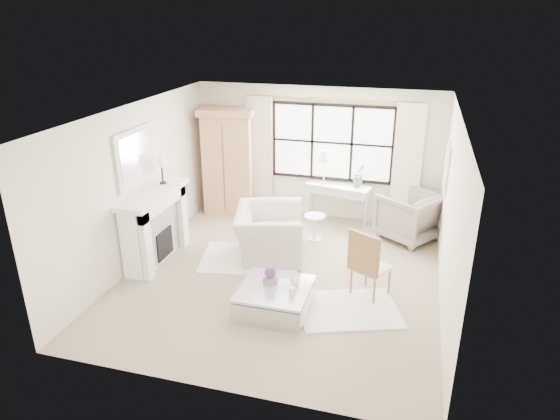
# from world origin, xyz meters

# --- Properties ---
(floor) EXTENTS (5.50, 5.50, 0.00)m
(floor) POSITION_xyz_m (0.00, 0.00, 0.00)
(floor) COLOR tan
(floor) RESTS_ON ground
(ceiling) EXTENTS (5.50, 5.50, 0.00)m
(ceiling) POSITION_xyz_m (0.00, 0.00, 2.70)
(ceiling) COLOR white
(ceiling) RESTS_ON ground
(wall_back) EXTENTS (5.00, 0.00, 5.00)m
(wall_back) POSITION_xyz_m (0.00, 2.75, 1.35)
(wall_back) COLOR white
(wall_back) RESTS_ON ground
(wall_front) EXTENTS (5.00, 0.00, 5.00)m
(wall_front) POSITION_xyz_m (0.00, -2.75, 1.35)
(wall_front) COLOR white
(wall_front) RESTS_ON ground
(wall_left) EXTENTS (0.00, 5.50, 5.50)m
(wall_left) POSITION_xyz_m (-2.50, 0.00, 1.35)
(wall_left) COLOR silver
(wall_left) RESTS_ON ground
(wall_right) EXTENTS (0.00, 5.50, 5.50)m
(wall_right) POSITION_xyz_m (2.50, 0.00, 1.35)
(wall_right) COLOR white
(wall_right) RESTS_ON ground
(window_pane) EXTENTS (2.40, 0.02, 1.50)m
(window_pane) POSITION_xyz_m (0.30, 2.73, 1.60)
(window_pane) COLOR white
(window_pane) RESTS_ON wall_back
(window_frame) EXTENTS (2.50, 0.04, 1.50)m
(window_frame) POSITION_xyz_m (0.30, 2.72, 1.60)
(window_frame) COLOR black
(window_frame) RESTS_ON wall_back
(curtain_rod) EXTENTS (3.30, 0.04, 0.04)m
(curtain_rod) POSITION_xyz_m (0.30, 2.67, 2.47)
(curtain_rod) COLOR #A68239
(curtain_rod) RESTS_ON wall_back
(curtain_left) EXTENTS (0.55, 0.10, 2.47)m
(curtain_left) POSITION_xyz_m (-1.20, 2.65, 1.24)
(curtain_left) COLOR beige
(curtain_left) RESTS_ON ground
(curtain_right) EXTENTS (0.55, 0.10, 2.47)m
(curtain_right) POSITION_xyz_m (1.80, 2.65, 1.24)
(curtain_right) COLOR white
(curtain_right) RESTS_ON ground
(fireplace) EXTENTS (0.58, 1.66, 1.26)m
(fireplace) POSITION_xyz_m (-2.27, 0.00, 0.65)
(fireplace) COLOR white
(fireplace) RESTS_ON ground
(mirror_frame) EXTENTS (0.05, 1.15, 0.95)m
(mirror_frame) POSITION_xyz_m (-2.47, 0.00, 1.84)
(mirror_frame) COLOR silver
(mirror_frame) RESTS_ON wall_left
(mirror_glass) EXTENTS (0.02, 1.00, 0.80)m
(mirror_glass) POSITION_xyz_m (-2.44, 0.00, 1.84)
(mirror_glass) COLOR silver
(mirror_glass) RESTS_ON wall_left
(art_frame) EXTENTS (0.04, 0.62, 0.82)m
(art_frame) POSITION_xyz_m (2.47, 1.70, 1.55)
(art_frame) COLOR white
(art_frame) RESTS_ON wall_right
(art_canvas) EXTENTS (0.01, 0.52, 0.72)m
(art_canvas) POSITION_xyz_m (2.45, 1.70, 1.55)
(art_canvas) COLOR beige
(art_canvas) RESTS_ON wall_right
(mantel_lamp) EXTENTS (0.22, 0.22, 0.51)m
(mantel_lamp) POSITION_xyz_m (-2.26, 0.43, 1.65)
(mantel_lamp) COLOR black
(mantel_lamp) RESTS_ON fireplace
(armoire) EXTENTS (1.20, 0.85, 2.24)m
(armoire) POSITION_xyz_m (-1.82, 2.45, 1.14)
(armoire) COLOR tan
(armoire) RESTS_ON floor
(console_table) EXTENTS (1.36, 0.70, 0.80)m
(console_table) POSITION_xyz_m (0.50, 2.51, 0.40)
(console_table) COLOR silver
(console_table) RESTS_ON floor
(console_lamp) EXTENTS (0.28, 0.28, 0.69)m
(console_lamp) POSITION_xyz_m (0.20, 2.50, 1.36)
(console_lamp) COLOR gold
(console_lamp) RESTS_ON console_table
(orchid_plant) EXTENTS (0.35, 0.34, 0.50)m
(orchid_plant) POSITION_xyz_m (0.91, 2.52, 1.05)
(orchid_plant) COLOR #526A46
(orchid_plant) RESTS_ON console_table
(side_table) EXTENTS (0.40, 0.40, 0.51)m
(side_table) POSITION_xyz_m (0.24, 1.50, 0.33)
(side_table) COLOR white
(side_table) RESTS_ON floor
(rug_left) EXTENTS (1.88, 1.50, 0.03)m
(rug_left) POSITION_xyz_m (-0.69, 0.44, 0.01)
(rug_left) COLOR white
(rug_left) RESTS_ON floor
(rug_right) EXTENTS (1.70, 1.48, 0.03)m
(rug_right) POSITION_xyz_m (1.22, -0.71, 0.01)
(rug_right) COLOR white
(rug_right) RESTS_ON floor
(club_armchair) EXTENTS (1.43, 1.55, 0.85)m
(club_armchair) POSITION_xyz_m (-0.41, 0.69, 0.43)
(club_armchair) COLOR beige
(club_armchair) RESTS_ON floor
(wingback_chair) EXTENTS (1.39, 1.38, 0.92)m
(wingback_chair) POSITION_xyz_m (1.93, 2.06, 0.46)
(wingback_chair) COLOR gray
(wingback_chair) RESTS_ON floor
(french_chair) EXTENTS (0.65, 0.66, 1.08)m
(french_chair) POSITION_xyz_m (1.44, -0.20, 0.31)
(french_chair) COLOR #9E6C42
(french_chair) RESTS_ON floor
(coffee_table) EXTENTS (1.00, 1.00, 0.38)m
(coffee_table) POSITION_xyz_m (0.17, -0.99, 0.18)
(coffee_table) COLOR silver
(coffee_table) RESTS_ON floor
(planter_box) EXTENTS (0.20, 0.20, 0.12)m
(planter_box) POSITION_xyz_m (0.08, -0.92, 0.44)
(planter_box) COLOR gray
(planter_box) RESTS_ON coffee_table
(planter_flowers) EXTENTS (0.17, 0.17, 0.17)m
(planter_flowers) POSITION_xyz_m (0.08, -0.92, 0.58)
(planter_flowers) COLOR #5D2E73
(planter_flowers) RESTS_ON planter_box
(pillar_candle) EXTENTS (0.09, 0.09, 0.12)m
(pillar_candle) POSITION_xyz_m (0.46, -1.11, 0.44)
(pillar_candle) COLOR white
(pillar_candle) RESTS_ON coffee_table
(coffee_vase) EXTENTS (0.19, 0.19, 0.16)m
(coffee_vase) POSITION_xyz_m (0.43, -0.82, 0.46)
(coffee_vase) COLOR silver
(coffee_vase) RESTS_ON coffee_table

